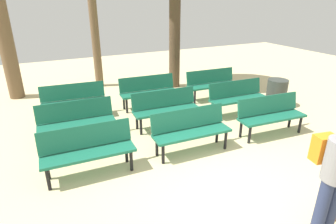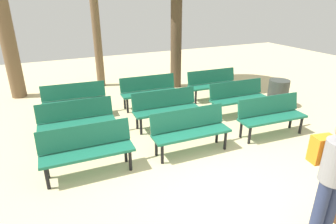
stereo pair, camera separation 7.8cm
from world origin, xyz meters
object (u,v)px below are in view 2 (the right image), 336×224
bench_r1_c2 (238,96)px  bench_r2_c1 (149,90)px  bench_r1_c0 (77,119)px  bench_r2_c0 (75,99)px  bench_r2_c2 (213,83)px  bench_r0_c1 (190,128)px  tree_0 (98,43)px  bench_r0_c2 (271,114)px  visitor_with_backpack (332,173)px  bench_r1_c1 (166,106)px  bench_r0_c0 (87,147)px  trash_bin (278,93)px  tree_2 (9,46)px

bench_r1_c2 → bench_r2_c1: (-1.95, 1.49, 0.00)m
bench_r2_c1 → bench_r1_c0: bearing=-147.4°
bench_r2_c0 → bench_r2_c2: size_ratio=1.01×
bench_r0_c1 → tree_0: 5.43m
bench_r0_c2 → visitor_with_backpack: bearing=-116.5°
bench_r1_c1 → bench_r2_c2: bearing=32.8°
bench_r1_c1 → bench_r2_c2: (2.14, 1.21, 0.00)m
bench_r1_c1 → bench_r0_c0: bearing=-146.5°
bench_r2_c0 → bench_r2_c2: bearing=1.0°
bench_r1_c2 → visitor_with_backpack: bearing=-110.1°
bench_r1_c1 → tree_0: (-0.69, 4.01, 0.97)m
bench_r1_c1 → trash_bin: 3.46m
bench_r2_c0 → tree_2: (-1.41, 2.43, 1.07)m
bench_r2_c0 → bench_r0_c0: bearing=-88.5°
bench_r2_c2 → tree_2: bearing=156.4°
tree_2 → visitor_with_backpack: size_ratio=1.91×
bench_r0_c2 → bench_r0_c0: bearing=-178.5°
bench_r0_c2 → tree_0: size_ratio=0.55×
bench_r1_c2 → visitor_with_backpack: visitor_with_backpack is taller
tree_2 → trash_bin: 7.98m
bench_r1_c1 → bench_r2_c1: same height
tree_0 → tree_2: (-2.62, -0.09, 0.10)m
bench_r2_c1 → bench_r0_c1: bearing=-90.4°
bench_r0_c0 → tree_0: size_ratio=0.55×
bench_r0_c1 → bench_r1_c2: 2.42m
bench_r0_c0 → bench_r0_c1: size_ratio=1.00×
bench_r2_c1 → trash_bin: bearing=-21.2°
bench_r1_c2 → bench_r2_c0: size_ratio=0.99×
bench_r1_c1 → bench_r2_c2: 2.46m
bench_r1_c0 → bench_r0_c1: bearing=-33.4°
bench_r0_c1 → bench_r1_c2: (2.11, 1.19, 0.00)m
bench_r0_c2 → tree_0: (-2.65, 5.42, 0.97)m
bench_r0_c2 → bench_r1_c0: 4.30m
bench_r0_c1 → visitor_with_backpack: 2.71m
bench_r0_c0 → bench_r2_c0: (0.16, 2.70, 0.00)m
bench_r1_c1 → visitor_with_backpack: visitor_with_backpack is taller
visitor_with_backpack → bench_r1_c1: bearing=-72.1°
bench_r1_c2 → bench_r0_c0: bearing=-162.5°
visitor_with_backpack → trash_bin: (2.99, 3.80, -0.55)m
bench_r2_c2 → tree_2: tree_2 is taller
bench_r0_c2 → bench_r2_c0: size_ratio=1.00×
bench_r1_c1 → tree_2: 5.24m
tree_2 → trash_bin: bearing=-30.9°
tree_0 → trash_bin: bearing=-45.0°
bench_r2_c0 → trash_bin: bench_r2_c0 is taller
bench_r2_c2 → bench_r1_c2: bearing=-90.7°
bench_r0_c2 → bench_r1_c2: 1.30m
trash_bin → bench_r2_c1: bearing=155.7°
bench_r2_c2 → visitor_with_backpack: (-1.68, -5.14, 0.43)m
bench_r2_c2 → trash_bin: bench_r2_c2 is taller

